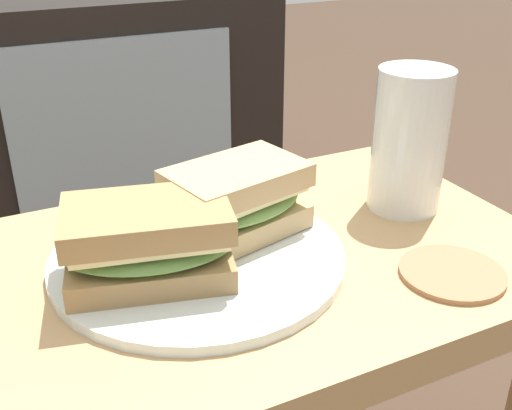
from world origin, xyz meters
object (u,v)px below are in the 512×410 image
tv_cabinet (50,129)px  coaster (452,273)px  sandwich_front (148,242)px  beer_glass (409,142)px  sandwich_back (238,200)px  plate (198,257)px

tv_cabinet → coaster: 1.09m
tv_cabinet → sandwich_front: (-0.05, -0.96, 0.21)m
coaster → beer_glass: bearing=70.1°
sandwich_back → sandwich_front: bearing=-158.9°
sandwich_front → coaster: (0.24, -0.10, -0.04)m
sandwich_back → beer_glass: 0.19m
tv_cabinet → beer_glass: (0.24, -0.93, 0.24)m
beer_glass → tv_cabinet: bearing=104.4°
sandwich_front → beer_glass: bearing=5.9°
tv_cabinet → beer_glass: 0.99m
sandwich_front → sandwich_back: (0.10, 0.04, 0.00)m
sandwich_back → beer_glass: size_ratio=1.02×
plate → beer_glass: 0.25m
plate → sandwich_front: size_ratio=1.62×
plate → sandwich_back: sandwich_back is taller
sandwich_back → tv_cabinet: bearing=93.0°
sandwich_front → sandwich_back: 0.11m
tv_cabinet → coaster: bearing=-79.8°
sandwich_front → beer_glass: (0.29, 0.03, 0.03)m
plate → sandwich_front: sandwich_front is taller
plate → beer_glass: bearing=2.5°
plate → coaster: bearing=-32.0°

